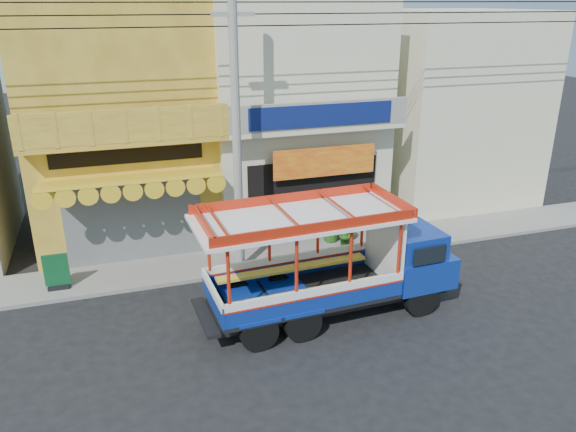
{
  "coord_description": "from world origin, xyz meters",
  "views": [
    {
      "loc": [
        -4.49,
        -12.15,
        7.96
      ],
      "look_at": [
        0.29,
        2.5,
        2.01
      ],
      "focal_mm": 35.0,
      "sensor_mm": 36.0,
      "label": 1
    }
  ],
  "objects_px": {
    "potted_plant_c": "(349,227)",
    "potted_plant_a": "(331,225)",
    "songthaew_truck": "(347,260)",
    "green_sign": "(57,274)",
    "utility_pole": "(241,111)",
    "potted_plant_b": "(344,233)"
  },
  "relations": [
    {
      "from": "songthaew_truck",
      "to": "potted_plant_a",
      "type": "relative_size",
      "value": 6.18
    },
    {
      "from": "potted_plant_a",
      "to": "potted_plant_b",
      "type": "xyz_separation_m",
      "value": [
        0.21,
        -0.62,
        -0.09
      ]
    },
    {
      "from": "utility_pole",
      "to": "songthaew_truck",
      "type": "relative_size",
      "value": 4.03
    },
    {
      "from": "green_sign",
      "to": "potted_plant_c",
      "type": "distance_m",
      "value": 9.49
    },
    {
      "from": "potted_plant_b",
      "to": "potted_plant_c",
      "type": "distance_m",
      "value": 0.63
    },
    {
      "from": "utility_pole",
      "to": "songthaew_truck",
      "type": "xyz_separation_m",
      "value": [
        1.99,
        -3.19,
        -3.49
      ]
    },
    {
      "from": "utility_pole",
      "to": "potted_plant_c",
      "type": "bearing_deg",
      "value": 14.6
    },
    {
      "from": "utility_pole",
      "to": "potted_plant_c",
      "type": "height_order",
      "value": "utility_pole"
    },
    {
      "from": "songthaew_truck",
      "to": "potted_plant_c",
      "type": "distance_m",
      "value": 4.76
    },
    {
      "from": "green_sign",
      "to": "potted_plant_a",
      "type": "relative_size",
      "value": 0.95
    },
    {
      "from": "utility_pole",
      "to": "potted_plant_a",
      "type": "relative_size",
      "value": 24.89
    },
    {
      "from": "utility_pole",
      "to": "potted_plant_a",
      "type": "bearing_deg",
      "value": 19.12
    },
    {
      "from": "utility_pole",
      "to": "songthaew_truck",
      "type": "distance_m",
      "value": 5.13
    },
    {
      "from": "utility_pole",
      "to": "green_sign",
      "type": "height_order",
      "value": "utility_pole"
    },
    {
      "from": "songthaew_truck",
      "to": "potted_plant_a",
      "type": "xyz_separation_m",
      "value": [
        1.37,
        4.35,
        -0.86
      ]
    },
    {
      "from": "potted_plant_a",
      "to": "green_sign",
      "type": "bearing_deg",
      "value": 150.89
    },
    {
      "from": "green_sign",
      "to": "potted_plant_c",
      "type": "xyz_separation_m",
      "value": [
        9.46,
        0.66,
        0.02
      ]
    },
    {
      "from": "utility_pole",
      "to": "potted_plant_c",
      "type": "distance_m",
      "value": 6.05
    },
    {
      "from": "green_sign",
      "to": "potted_plant_c",
      "type": "height_order",
      "value": "green_sign"
    },
    {
      "from": "green_sign",
      "to": "potted_plant_b",
      "type": "height_order",
      "value": "green_sign"
    },
    {
      "from": "green_sign",
      "to": "songthaew_truck",
      "type": "bearing_deg",
      "value": -25.43
    },
    {
      "from": "potted_plant_c",
      "to": "potted_plant_a",
      "type": "bearing_deg",
      "value": -59.14
    }
  ]
}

